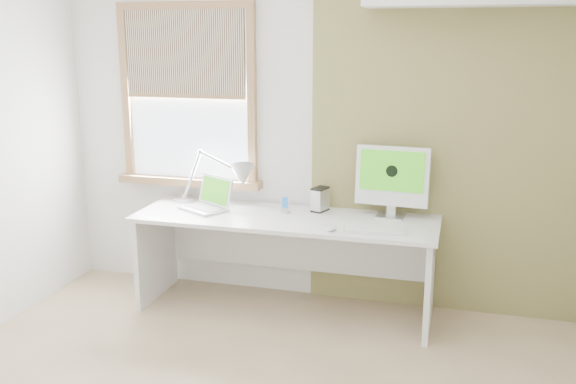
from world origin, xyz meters
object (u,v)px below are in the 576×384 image
(desk, at_px, (287,240))
(imac, at_px, (392,178))
(desk_lamp, at_px, (231,178))
(external_drive, at_px, (320,199))
(laptop, at_px, (209,201))

(desk, relative_size, imac, 4.17)
(desk_lamp, xyz_separation_m, external_drive, (0.69, 0.02, -0.13))
(desk_lamp, distance_m, imac, 1.22)
(desk, xyz_separation_m, laptop, (-0.62, -0.00, 0.25))
(desk, height_order, external_drive, external_drive)
(external_drive, bearing_deg, laptop, -169.13)
(desk, distance_m, laptop, 0.67)
(desk, xyz_separation_m, external_drive, (0.21, 0.16, 0.29))
(desk, bearing_deg, desk_lamp, 164.36)
(desk_lamp, xyz_separation_m, imac, (1.22, 0.02, 0.07))
(external_drive, height_order, imac, imac)
(desk_lamp, bearing_deg, external_drive, 1.91)
(external_drive, relative_size, imac, 0.34)
(desk, height_order, laptop, laptop)
(laptop, bearing_deg, desk, 0.14)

